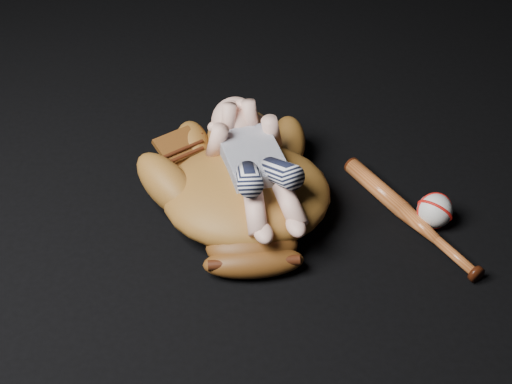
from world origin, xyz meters
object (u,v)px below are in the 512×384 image
baseball_glove (246,187)px  baseball_bat (410,216)px  newborn_baby (257,162)px  baseball (435,211)px

baseball_glove → baseball_bat: 0.34m
newborn_baby → baseball: (0.36, -0.04, -0.10)m
baseball_glove → baseball_bat: size_ratio=1.22×
baseball_glove → baseball: (0.38, -0.04, -0.04)m
baseball_bat → baseball: size_ratio=5.52×
newborn_baby → baseball_bat: bearing=-21.2°
baseball_bat → baseball_glove: bearing=173.8°
baseball_glove → baseball_bat: baseball_glove is taller
baseball_glove → newborn_baby: 0.06m
baseball_glove → baseball: baseball_glove is taller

